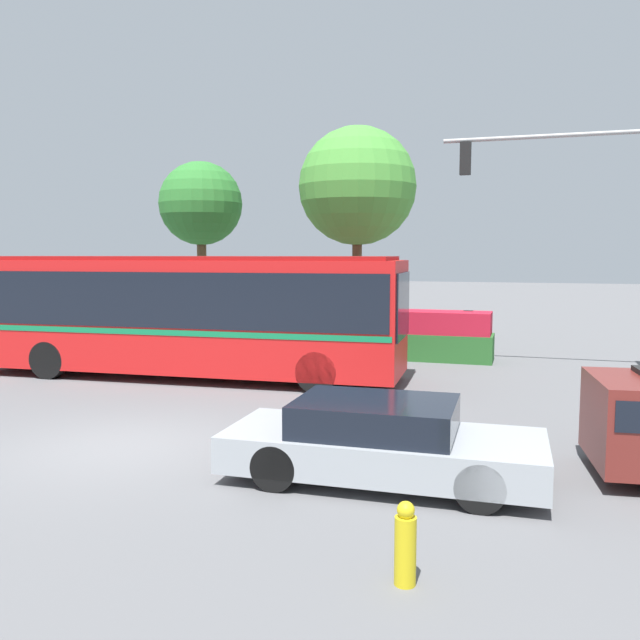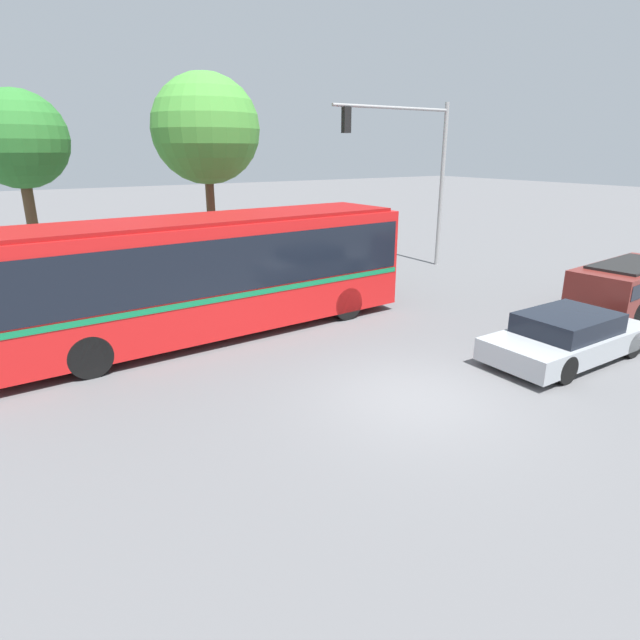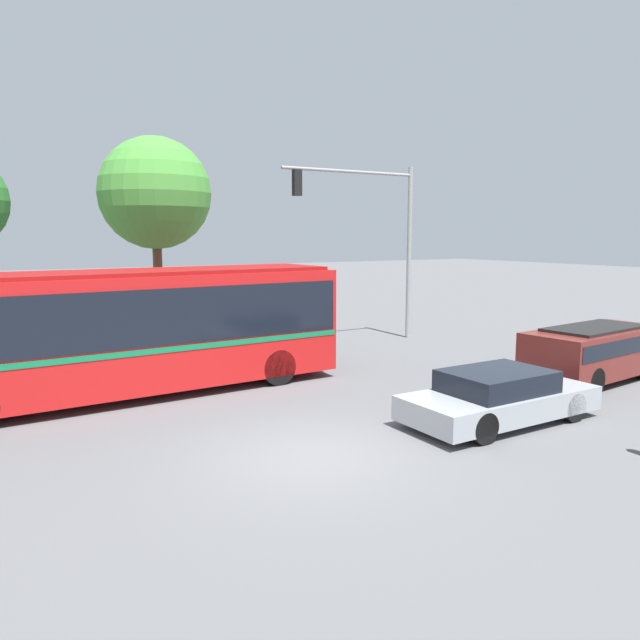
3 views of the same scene
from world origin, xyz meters
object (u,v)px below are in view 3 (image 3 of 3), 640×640
suv_left_lane (594,349)px  street_tree_centre (155,194)px  sedan_foreground (499,397)px  traffic_light_pole (379,225)px  city_bus (119,326)px

suv_left_lane → street_tree_centre: size_ratio=0.62×
sedan_foreground → traffic_light_pole: (3.80, 9.89, 3.94)m
traffic_light_pole → street_tree_centre: 8.50m
city_bus → suv_left_lane: (12.02, -5.01, -0.93)m
sedan_foreground → city_bus: bearing=135.3°
suv_left_lane → street_tree_centre: bearing=120.6°
traffic_light_pole → street_tree_centre: size_ratio=0.88×
city_bus → suv_left_lane: size_ratio=2.45×
city_bus → traffic_light_pole: size_ratio=1.75×
city_bus → suv_left_lane: bearing=-25.8°
street_tree_centre → sedan_foreground: bearing=-74.3°
sedan_foreground → suv_left_lane: suv_left_lane is taller
traffic_light_pole → suv_left_lane: bearing=99.8°
city_bus → sedan_foreground: 9.41m
city_bus → sedan_foreground: bearing=-46.7°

